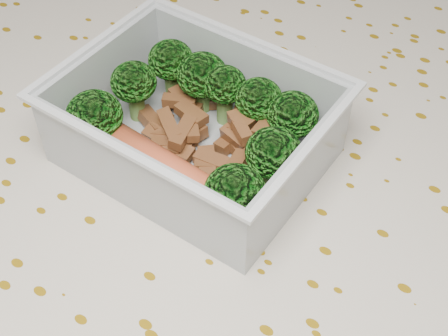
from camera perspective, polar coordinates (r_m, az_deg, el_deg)
The scene contains 6 objects.
dining_table at distance 0.54m, azimuth 0.91°, elevation -8.48°, with size 1.40×0.90×0.75m.
tablecloth at distance 0.50m, azimuth 0.97°, elevation -5.28°, with size 1.46×0.96×0.19m.
lunch_container at distance 0.48m, azimuth -2.63°, elevation 3.13°, with size 0.20×0.16×0.07m.
broccoli_florets at distance 0.48m, azimuth -1.61°, elevation 5.12°, with size 0.18×0.13×0.05m.
meat_pile at distance 0.49m, azimuth -1.58°, elevation 3.39°, with size 0.12×0.08×0.03m.
sausage at distance 0.46m, azimuth -5.28°, elevation -0.37°, with size 0.17×0.04×0.03m.
Camera 1 is at (0.16, -0.25, 1.12)m, focal length 50.00 mm.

